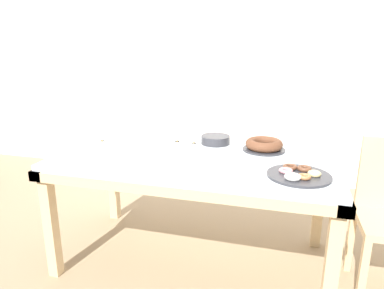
# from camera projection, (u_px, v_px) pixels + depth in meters

# --- Properties ---
(ground_plane) EXTENTS (12.00, 12.00, 0.00)m
(ground_plane) POSITION_uv_depth(u_px,v_px,m) (194.00, 258.00, 2.45)
(ground_plane) COLOR #997F60
(wall_back) EXTENTS (8.00, 0.10, 2.60)m
(wall_back) POSITION_uv_depth(u_px,v_px,m) (236.00, 63.00, 3.69)
(wall_back) COLOR white
(wall_back) RESTS_ON ground
(dining_table) EXTENTS (1.81, 0.96, 0.78)m
(dining_table) POSITION_uv_depth(u_px,v_px,m) (195.00, 168.00, 2.27)
(dining_table) COLOR silver
(dining_table) RESTS_ON ground
(cake_chocolate_round) EXTENTS (0.29, 0.29, 0.08)m
(cake_chocolate_round) POSITION_uv_depth(u_px,v_px,m) (264.00, 145.00, 2.34)
(cake_chocolate_round) COLOR #333338
(cake_chocolate_round) RESTS_ON dining_table
(pastry_platter) EXTENTS (0.35, 0.35, 0.04)m
(pastry_platter) POSITION_uv_depth(u_px,v_px,m) (299.00, 174.00, 1.86)
(pastry_platter) COLOR #333338
(pastry_platter) RESTS_ON dining_table
(plate_stack) EXTENTS (0.21, 0.21, 0.06)m
(plate_stack) POSITION_uv_depth(u_px,v_px,m) (215.00, 140.00, 2.50)
(plate_stack) COLOR #333338
(plate_stack) RESTS_ON dining_table
(tealight_near_front) EXTENTS (0.04, 0.04, 0.04)m
(tealight_near_front) POSITION_uv_depth(u_px,v_px,m) (102.00, 142.00, 2.53)
(tealight_near_front) COLOR silver
(tealight_near_front) RESTS_ON dining_table
(tealight_left_edge) EXTENTS (0.04, 0.04, 0.04)m
(tealight_left_edge) POSITION_uv_depth(u_px,v_px,m) (194.00, 144.00, 2.47)
(tealight_left_edge) COLOR silver
(tealight_left_edge) RESTS_ON dining_table
(tealight_near_cakes) EXTENTS (0.04, 0.04, 0.04)m
(tealight_near_cakes) POSITION_uv_depth(u_px,v_px,m) (177.00, 142.00, 2.51)
(tealight_near_cakes) COLOR silver
(tealight_near_cakes) RESTS_ON dining_table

